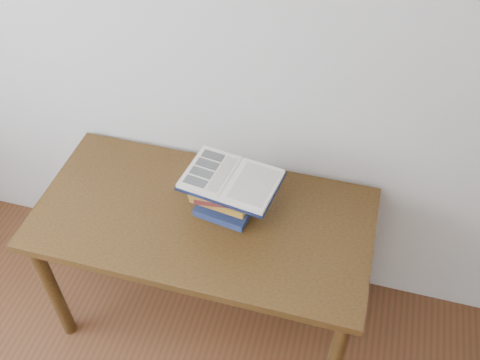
% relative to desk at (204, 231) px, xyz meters
% --- Properties ---
extents(desk, '(1.38, 0.69, 0.74)m').
position_rel_desk_xyz_m(desk, '(0.00, 0.00, 0.00)').
color(desk, '#4A3312').
rests_on(desk, ground).
extents(book_stack, '(0.26, 0.22, 0.19)m').
position_rel_desk_xyz_m(book_stack, '(0.07, 0.06, 0.19)').
color(book_stack, '#171945').
rests_on(book_stack, desk).
extents(open_book, '(0.39, 0.30, 0.03)m').
position_rel_desk_xyz_m(open_book, '(0.11, 0.05, 0.30)').
color(open_book, black).
rests_on(open_book, book_stack).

